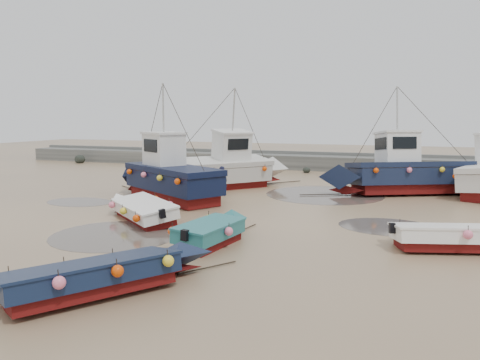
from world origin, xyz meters
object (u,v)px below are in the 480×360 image
object	(u,v)px
dinghy_3	(468,235)
cabin_boat_1	(225,167)
person	(222,196)
dinghy_2	(214,228)
cabin_boat_0	(167,174)
cabin_boat_2	(404,171)
dinghy_1	(105,272)
dinghy_0	(142,207)

from	to	relation	value
dinghy_3	cabin_boat_1	xyz separation A→B (m)	(-12.95, 10.07, 0.81)
cabin_boat_1	person	distance (m)	3.24
dinghy_2	cabin_boat_0	bearing A→B (deg)	137.55
dinghy_2	cabin_boat_2	xyz separation A→B (m)	(5.98, 13.80, 0.76)
dinghy_1	cabin_boat_2	xyz separation A→B (m)	(6.73, 19.02, 0.79)
cabin_boat_1	person	xyz separation A→B (m)	(0.94, -2.80, -1.35)
dinghy_2	dinghy_0	bearing A→B (deg)	159.27
dinghy_1	dinghy_3	size ratio (longest dim) A/B	0.94
cabin_boat_1	dinghy_1	bearing A→B (deg)	-37.50
dinghy_1	cabin_boat_1	world-z (taller)	cabin_boat_1
dinghy_1	dinghy_2	bearing A→B (deg)	115.41
dinghy_3	cabin_boat_1	distance (m)	16.43
dinghy_2	cabin_boat_1	world-z (taller)	cabin_boat_1
dinghy_0	cabin_boat_2	xyz separation A→B (m)	(10.54, 11.27, 0.79)
dinghy_1	cabin_boat_0	bearing A→B (deg)	146.43
dinghy_0	person	size ratio (longest dim) A/B	3.33
dinghy_1	cabin_boat_1	distance (m)	17.93
dinghy_2	cabin_boat_0	size ratio (longest dim) A/B	0.57
cabin_boat_1	person	bearing A→B (deg)	-31.50
dinghy_1	dinghy_2	xyz separation A→B (m)	(0.75, 5.21, 0.03)
dinghy_0	cabin_boat_2	size ratio (longest dim) A/B	0.57
dinghy_1	dinghy_2	world-z (taller)	same
dinghy_0	cabin_boat_1	distance (m)	9.77
cabin_boat_2	dinghy_3	bearing A→B (deg)	164.20
dinghy_0	dinghy_1	world-z (taller)	same
cabin_boat_2	person	size ratio (longest dim) A/B	5.87
dinghy_3	cabin_boat_2	world-z (taller)	cabin_boat_2
dinghy_2	dinghy_3	distance (m)	8.60
dinghy_1	cabin_boat_0	size ratio (longest dim) A/B	0.68
cabin_boat_1	person	world-z (taller)	cabin_boat_1
cabin_boat_1	cabin_boat_2	bearing A→B (deg)	48.18
cabin_boat_0	cabin_boat_2	size ratio (longest dim) A/B	0.90
cabin_boat_2	dinghy_2	bearing A→B (deg)	129.40
person	cabin_boat_2	bearing A→B (deg)	-178.87
dinghy_3	cabin_boat_2	size ratio (longest dim) A/B	0.64
dinghy_0	dinghy_2	size ratio (longest dim) A/B	1.11
dinghy_3	dinghy_0	bearing A→B (deg)	-108.61
cabin_boat_0	cabin_boat_2	bearing A→B (deg)	-31.59
dinghy_1	dinghy_0	bearing A→B (deg)	149.77
dinghy_3	cabin_boat_0	bearing A→B (deg)	-127.16
cabin_boat_0	dinghy_3	bearing A→B (deg)	-79.40
cabin_boat_2	dinghy_1	bearing A→B (deg)	133.34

